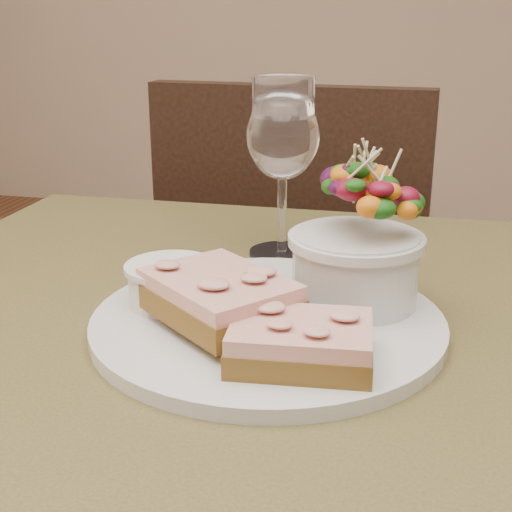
% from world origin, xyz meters
% --- Properties ---
extents(cafe_table, '(0.80, 0.80, 0.75)m').
position_xyz_m(cafe_table, '(0.00, 0.00, 0.65)').
color(cafe_table, '#40371B').
rests_on(cafe_table, ground).
extents(chair_far, '(0.44, 0.44, 0.90)m').
position_xyz_m(chair_far, '(-0.07, 0.69, 0.29)').
color(chair_far, black).
rests_on(chair_far, ground).
extents(dinner_plate, '(0.29, 0.29, 0.01)m').
position_xyz_m(dinner_plate, '(-0.00, 0.02, 0.76)').
color(dinner_plate, silver).
rests_on(dinner_plate, cafe_table).
extents(sandwich_front, '(0.11, 0.08, 0.03)m').
position_xyz_m(sandwich_front, '(0.04, -0.05, 0.78)').
color(sandwich_front, '#513415').
rests_on(sandwich_front, dinner_plate).
extents(sandwich_back, '(0.15, 0.14, 0.03)m').
position_xyz_m(sandwich_back, '(-0.04, -0.00, 0.79)').
color(sandwich_back, '#513415').
rests_on(sandwich_back, dinner_plate).
extents(ramekin, '(0.07, 0.07, 0.04)m').
position_xyz_m(ramekin, '(-0.09, 0.03, 0.78)').
color(ramekin, silver).
rests_on(ramekin, dinner_plate).
extents(salad_bowl, '(0.11, 0.11, 0.13)m').
position_xyz_m(salad_bowl, '(0.06, 0.07, 0.82)').
color(salad_bowl, silver).
rests_on(salad_bowl, dinner_plate).
extents(garnish, '(0.05, 0.04, 0.02)m').
position_xyz_m(garnish, '(-0.06, 0.09, 0.77)').
color(garnish, '#0B3509').
rests_on(garnish, dinner_plate).
extents(wine_glass, '(0.08, 0.08, 0.18)m').
position_xyz_m(wine_glass, '(-0.03, 0.21, 0.87)').
color(wine_glass, white).
rests_on(wine_glass, cafe_table).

